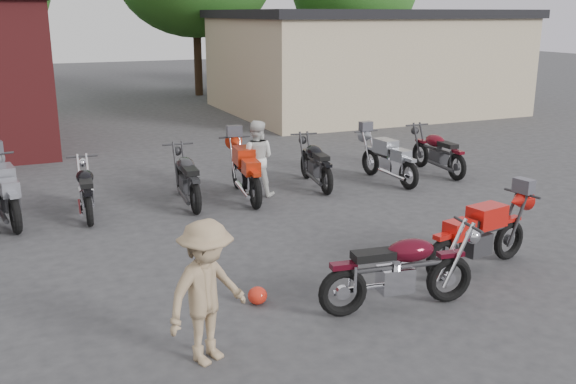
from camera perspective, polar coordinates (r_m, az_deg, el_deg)
name	(u,v)px	position (r m, az deg, el deg)	size (l,w,h in m)	color
ground	(362,295)	(8.79, 6.57, -9.06)	(90.00, 90.00, 0.00)	#323234
stucco_building	(361,64)	(25.30, 6.51, 11.21)	(10.00, 8.00, 3.50)	tan
tree_3	(353,10)	(33.05, 5.84, 15.80)	(6.08, 6.08, 7.60)	#1D4D14
vintage_motorcycle	(401,265)	(8.25, 10.03, -6.44)	(2.04, 0.67, 1.18)	#450814
sportbike	(480,232)	(9.78, 16.72, -3.42)	(1.98, 0.65, 1.15)	red
helmet	(257,296)	(8.44, -2.73, -9.18)	(0.26, 0.26, 0.24)	red
person_light	(256,158)	(13.15, -2.85, 3.00)	(0.76, 0.59, 1.57)	silver
person_tan	(207,292)	(6.92, -7.22, -8.84)	(1.04, 0.60, 1.61)	#9C8260
row_bike_1	(6,189)	(12.56, -23.79, 0.23)	(2.10, 0.69, 1.22)	gray
row_bike_2	(86,187)	(12.47, -17.52, 0.40)	(1.85, 0.61, 1.07)	black
row_bike_3	(187,175)	(12.76, -8.97, 1.50)	(2.01, 0.66, 1.16)	#27272A
row_bike_4	(245,169)	(13.01, -3.81, 2.09)	(2.13, 0.70, 1.24)	red
row_bike_5	(316,161)	(13.93, 2.46, 2.79)	(1.95, 0.64, 1.13)	black
row_bike_6	(388,157)	(14.45, 8.90, 3.10)	(1.96, 0.65, 1.14)	gray
row_bike_7	(438,149)	(15.46, 13.15, 3.72)	(1.98, 0.65, 1.15)	#590B16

